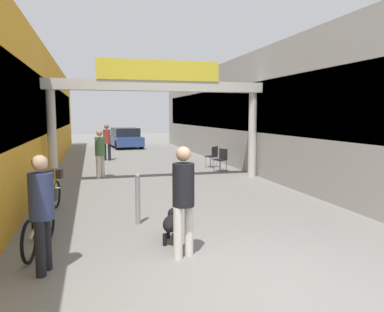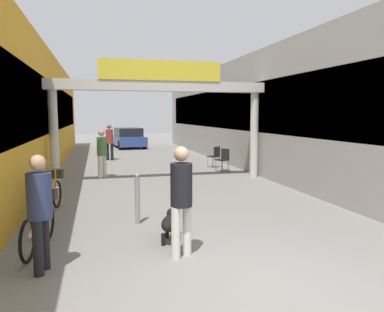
% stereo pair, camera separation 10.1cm
% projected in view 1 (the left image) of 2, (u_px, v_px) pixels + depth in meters
% --- Properties ---
extents(ground_plane, '(80.00, 80.00, 0.00)m').
position_uv_depth(ground_plane, '(264.00, 283.00, 4.95)').
color(ground_plane, gray).
extents(storefront_left, '(3.00, 26.00, 4.52)m').
position_uv_depth(storefront_left, '(10.00, 113.00, 13.96)').
color(storefront_left, gold).
rests_on(storefront_left, ground_plane).
extents(storefront_right, '(3.00, 26.00, 4.52)m').
position_uv_depth(storefront_right, '(260.00, 114.00, 16.57)').
color(storefront_right, '#9E9993').
rests_on(storefront_right, ground_plane).
extents(arcade_sign_gateway, '(7.40, 0.47, 3.95)m').
position_uv_depth(arcade_sign_gateway, '(159.00, 97.00, 12.23)').
color(arcade_sign_gateway, beige).
rests_on(arcade_sign_gateway, ground_plane).
extents(pedestrian_with_dog, '(0.47, 0.47, 1.74)m').
position_uv_depth(pedestrian_with_dog, '(183.00, 194.00, 5.77)').
color(pedestrian_with_dog, silver).
rests_on(pedestrian_with_dog, ground_plane).
extents(pedestrian_companion, '(0.41, 0.41, 1.68)m').
position_uv_depth(pedestrian_companion, '(42.00, 206.00, 5.17)').
color(pedestrian_companion, black).
rests_on(pedestrian_companion, ground_plane).
extents(pedestrian_carrying_crate, '(0.48, 0.48, 1.70)m').
position_uv_depth(pedestrian_carrying_crate, '(100.00, 150.00, 13.02)').
color(pedestrian_carrying_crate, silver).
rests_on(pedestrian_carrying_crate, ground_plane).
extents(pedestrian_elderly_walking, '(0.46, 0.46, 1.76)m').
position_uv_depth(pedestrian_elderly_walking, '(107.00, 140.00, 18.07)').
color(pedestrian_elderly_walking, black).
rests_on(pedestrian_elderly_walking, ground_plane).
extents(dog_on_leash, '(0.49, 0.76, 0.54)m').
position_uv_depth(dog_on_leash, '(172.00, 222.00, 6.58)').
color(dog_on_leash, black).
rests_on(dog_on_leash, ground_plane).
extents(bicycle_silver_nearest, '(0.47, 1.67, 0.98)m').
position_uv_depth(bicycle_silver_nearest, '(41.00, 223.00, 6.19)').
color(bicycle_silver_nearest, black).
rests_on(bicycle_silver_nearest, ground_plane).
extents(bicycle_blue_second, '(0.46, 1.69, 0.98)m').
position_uv_depth(bicycle_blue_second, '(38.00, 206.00, 7.31)').
color(bicycle_blue_second, black).
rests_on(bicycle_blue_second, ground_plane).
extents(bicycle_orange_third, '(0.48, 1.67, 0.98)m').
position_uv_depth(bicycle_orange_third, '(51.00, 194.00, 8.49)').
color(bicycle_orange_third, black).
rests_on(bicycle_orange_third, ground_plane).
extents(bollard_post_metal, '(0.10, 0.10, 1.04)m').
position_uv_depth(bollard_post_metal, '(138.00, 198.00, 7.58)').
color(bollard_post_metal, gray).
rests_on(bollard_post_metal, ground_plane).
extents(cafe_chair_black_nearer, '(0.54, 0.54, 0.89)m').
position_uv_depth(cafe_chair_black_nearer, '(222.00, 158.00, 14.60)').
color(cafe_chair_black_nearer, gray).
rests_on(cafe_chair_black_nearer, ground_plane).
extents(cafe_chair_black_farther, '(0.56, 0.56, 0.89)m').
position_uv_depth(cafe_chair_black_farther, '(213.00, 155.00, 15.67)').
color(cafe_chair_black_farther, gray).
rests_on(cafe_chair_black_farther, ground_plane).
extents(parked_car_blue, '(2.18, 4.17, 1.33)m').
position_uv_depth(parked_car_blue, '(125.00, 138.00, 25.19)').
color(parked_car_blue, '#2D478C').
rests_on(parked_car_blue, ground_plane).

